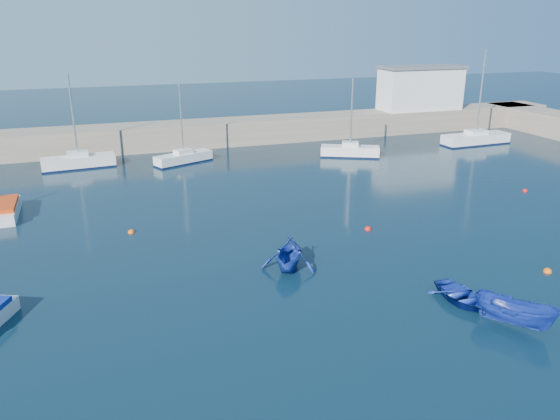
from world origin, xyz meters
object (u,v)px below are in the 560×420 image
object	(u,v)px
sailboat_6	(184,158)
sailboat_8	(476,138)
sailboat_5	(79,161)
harbor_office	(420,89)
sailboat_7	(350,151)
dinghy_right	(515,313)
dinghy_center	(460,295)
motorboat_2	(4,210)
dinghy_left	(289,254)

from	to	relation	value
sailboat_6	sailboat_8	world-z (taller)	sailboat_8
sailboat_5	harbor_office	bearing A→B (deg)	-86.97
sailboat_5	sailboat_7	size ratio (longest dim) A/B	1.11
sailboat_6	dinghy_right	bearing A→B (deg)	170.98
harbor_office	sailboat_5	size ratio (longest dim) A/B	1.16
sailboat_7	dinghy_right	bearing A→B (deg)	-167.26
harbor_office	sailboat_6	world-z (taller)	harbor_office
sailboat_8	dinghy_right	bearing A→B (deg)	141.96
dinghy_center	dinghy_right	world-z (taller)	dinghy_right
dinghy_right	sailboat_5	bearing A→B (deg)	84.26
harbor_office	sailboat_7	bearing A→B (deg)	-144.40
sailboat_5	sailboat_8	world-z (taller)	sailboat_8
sailboat_7	dinghy_center	world-z (taller)	sailboat_7
sailboat_8	dinghy_right	world-z (taller)	sailboat_8
sailboat_5	sailboat_8	size ratio (longest dim) A/B	0.84
sailboat_6	motorboat_2	distance (m)	18.26
harbor_office	sailboat_8	size ratio (longest dim) A/B	0.98
dinghy_center	dinghy_left	size ratio (longest dim) A/B	0.92
sailboat_7	dinghy_left	xyz separation A→B (m)	(-14.89, -23.05, 0.32)
harbor_office	sailboat_8	bearing A→B (deg)	-80.87
sailboat_6	sailboat_7	size ratio (longest dim) A/B	0.97
sailboat_7	motorboat_2	world-z (taller)	sailboat_7
sailboat_6	sailboat_7	distance (m)	16.64
sailboat_6	dinghy_center	world-z (taller)	sailboat_6
sailboat_7	dinghy_center	xyz separation A→B (m)	(-8.25, -29.28, -0.27)
harbor_office	sailboat_5	xyz separation A→B (m)	(-40.37, -6.17, -4.47)
sailboat_5	sailboat_8	xyz separation A→B (m)	(41.89, -3.28, 0.01)
harbor_office	sailboat_6	size ratio (longest dim) A/B	1.32
harbor_office	sailboat_8	distance (m)	10.56
sailboat_5	dinghy_center	world-z (taller)	sailboat_5
motorboat_2	dinghy_left	size ratio (longest dim) A/B	1.43
dinghy_left	motorboat_2	bearing A→B (deg)	166.51
sailboat_7	sailboat_8	world-z (taller)	sailboat_8
sailboat_7	sailboat_6	bearing A→B (deg)	106.22
sailboat_8	motorboat_2	bearing A→B (deg)	98.51
harbor_office	dinghy_right	distance (m)	47.79
sailboat_8	dinghy_center	bearing A→B (deg)	138.61
harbor_office	motorboat_2	xyz separation A→B (m)	(-45.24, -18.69, -4.62)
dinghy_center	dinghy_right	bearing A→B (deg)	-73.94
harbor_office	sailboat_5	distance (m)	41.09
sailboat_6	sailboat_7	world-z (taller)	sailboat_7
sailboat_7	motorboat_2	xyz separation A→B (m)	(-30.86, -8.40, -0.12)
harbor_office	motorboat_2	world-z (taller)	harbor_office
sailboat_8	dinghy_center	world-z (taller)	sailboat_8
sailboat_6	dinghy_right	size ratio (longest dim) A/B	2.10
sailboat_6	dinghy_center	size ratio (longest dim) A/B	2.35
dinghy_left	dinghy_right	world-z (taller)	dinghy_left
sailboat_8	dinghy_right	xyz separation A→B (m)	(-23.31, -32.85, 0.06)
sailboat_5	sailboat_6	size ratio (longest dim) A/B	1.14
sailboat_6	motorboat_2	size ratio (longest dim) A/B	1.51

